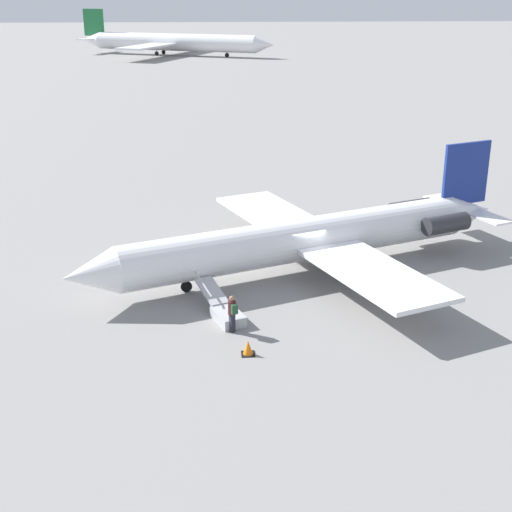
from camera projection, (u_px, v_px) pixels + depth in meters
The scene contains 6 objects.
ground_plane at pixel (300, 271), 38.80m from camera, with size 600.00×600.00×0.00m, color gray.
airplane_main at pixel (314, 237), 38.50m from camera, with size 24.81×19.33×6.07m.
airplane_far_center at pixel (172, 42), 160.91m from camera, with size 45.20×35.68×9.86m.
boarding_stairs at pixel (225, 311), 33.08m from camera, with size 2.45×4.10×1.57m.
passenger at pixel (232, 311), 31.57m from camera, with size 0.44×0.57×1.74m.
traffic_cone_near_stairs at pixel (248, 348), 29.85m from camera, with size 0.58×0.58×0.63m.
Camera 1 is at (4.90, 35.77, 14.45)m, focal length 50.00 mm.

